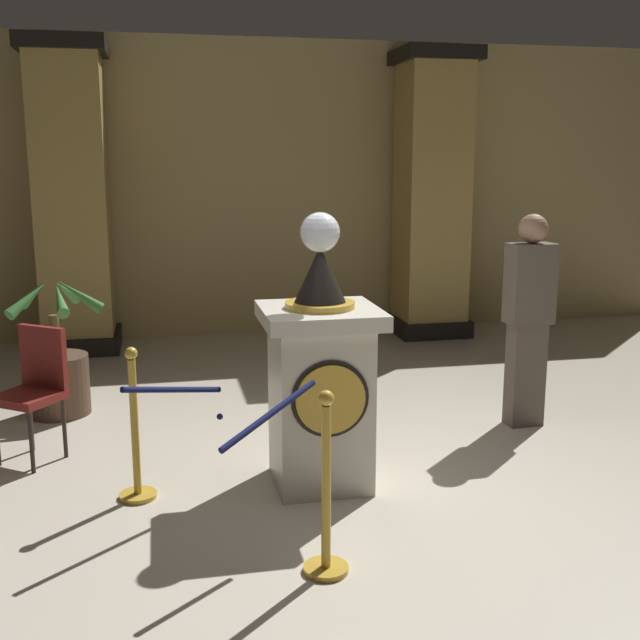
# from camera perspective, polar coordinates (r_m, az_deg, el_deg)

# --- Properties ---
(ground_plane) EXTENTS (11.45, 11.45, 0.00)m
(ground_plane) POSITION_cam_1_polar(r_m,az_deg,el_deg) (5.31, 2.16, -11.97)
(ground_plane) COLOR beige
(back_wall) EXTENTS (11.45, 0.16, 3.53)m
(back_wall) POSITION_cam_1_polar(r_m,az_deg,el_deg) (9.66, -4.84, 9.48)
(back_wall) COLOR tan
(back_wall) RESTS_ON ground_plane
(pedestal_clock) EXTENTS (0.75, 0.75, 1.80)m
(pedestal_clock) POSITION_cam_1_polar(r_m,az_deg,el_deg) (5.11, 0.01, -4.31)
(pedestal_clock) COLOR beige
(pedestal_clock) RESTS_ON ground_plane
(stanchion_near) EXTENTS (0.24, 0.24, 0.99)m
(stanchion_near) POSITION_cam_1_polar(r_m,az_deg,el_deg) (5.14, -13.30, -8.99)
(stanchion_near) COLOR gold
(stanchion_near) RESTS_ON ground_plane
(stanchion_far) EXTENTS (0.24, 0.24, 0.99)m
(stanchion_far) POSITION_cam_1_polar(r_m,az_deg,el_deg) (4.16, 0.44, -13.75)
(stanchion_far) COLOR gold
(stanchion_far) RESTS_ON ground_plane
(velvet_rope) EXTENTS (1.09, 1.10, 0.22)m
(velvet_rope) POSITION_cam_1_polar(r_m,az_deg,el_deg) (4.46, -7.36, -5.94)
(velvet_rope) COLOR #141947
(column_left) EXTENTS (0.91, 0.91, 3.38)m
(column_left) POSITION_cam_1_polar(r_m,az_deg,el_deg) (9.08, -17.63, 8.32)
(column_left) COLOR black
(column_left) RESTS_ON ground_plane
(column_right) EXTENTS (0.90, 0.90, 3.38)m
(column_right) POSITION_cam_1_polar(r_m,az_deg,el_deg) (9.61, 8.13, 8.90)
(column_right) COLOR black
(column_right) RESTS_ON ground_plane
(potted_palm_left) EXTENTS (0.78, 0.82, 1.20)m
(potted_palm_left) POSITION_cam_1_polar(r_m,az_deg,el_deg) (6.96, -18.61, -3.64)
(potted_palm_left) COLOR #4C3828
(potted_palm_left) RESTS_ON ground_plane
(bystander_guest) EXTENTS (0.37, 0.24, 1.71)m
(bystander_guest) POSITION_cam_1_polar(r_m,az_deg,el_deg) (6.42, 14.97, 0.37)
(bystander_guest) COLOR brown
(bystander_guest) RESTS_ON ground_plane
(cafe_chair_red) EXTENTS (0.56, 0.56, 0.96)m
(cafe_chair_red) POSITION_cam_1_polar(r_m,az_deg,el_deg) (5.93, -20.07, -4.26)
(cafe_chair_red) COLOR black
(cafe_chair_red) RESTS_ON ground_plane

